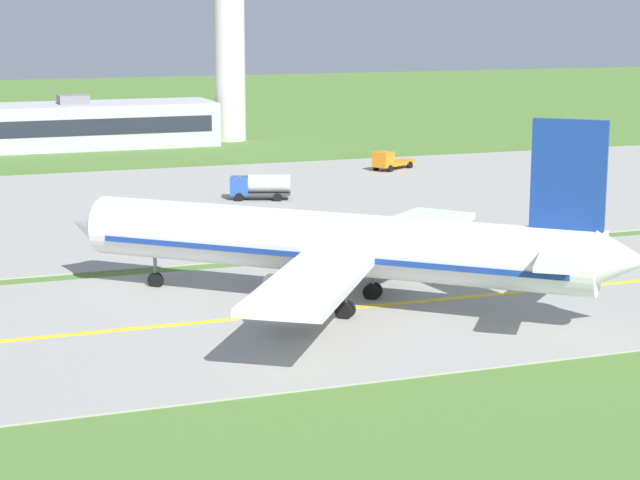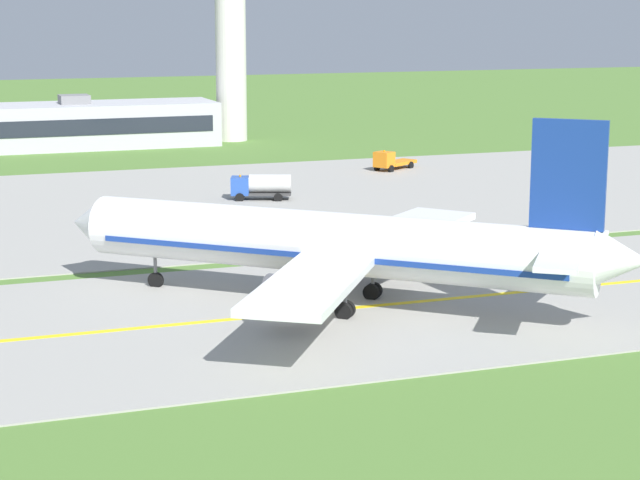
{
  "view_description": "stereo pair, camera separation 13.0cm",
  "coord_description": "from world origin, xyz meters",
  "px_view_note": "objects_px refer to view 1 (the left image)",
  "views": [
    {
      "loc": [
        -22.27,
        -65.91,
        19.11
      ],
      "look_at": [
        2.79,
        3.31,
        4.0
      ],
      "focal_mm": 63.91,
      "sensor_mm": 36.0,
      "label": 1
    },
    {
      "loc": [
        -22.15,
        -65.95,
        19.11
      ],
      "look_at": [
        2.79,
        3.31,
        4.0
      ],
      "focal_mm": 63.91,
      "sensor_mm": 36.0,
      "label": 2
    }
  ],
  "objects_px": {
    "service_truck_fuel": "(389,161)",
    "service_truck_pushback": "(260,185)",
    "airplane_lead": "(338,244)",
    "control_tower": "(229,12)"
  },
  "relations": [
    {
      "from": "airplane_lead",
      "to": "service_truck_pushback",
      "type": "distance_m",
      "value": 42.07
    },
    {
      "from": "airplane_lead",
      "to": "control_tower",
      "type": "bearing_deg",
      "value": 78.65
    },
    {
      "from": "service_truck_pushback",
      "to": "airplane_lead",
      "type": "bearing_deg",
      "value": -100.14
    },
    {
      "from": "service_truck_pushback",
      "to": "control_tower",
      "type": "height_order",
      "value": "control_tower"
    },
    {
      "from": "service_truck_fuel",
      "to": "control_tower",
      "type": "xyz_separation_m",
      "value": [
        -9.21,
        36.8,
        17.19
      ]
    },
    {
      "from": "airplane_lead",
      "to": "service_truck_pushback",
      "type": "bearing_deg",
      "value": 79.86
    },
    {
      "from": "service_truck_fuel",
      "to": "service_truck_pushback",
      "type": "relative_size",
      "value": 1.03
    },
    {
      "from": "service_truck_fuel",
      "to": "control_tower",
      "type": "bearing_deg",
      "value": 104.04
    },
    {
      "from": "service_truck_fuel",
      "to": "service_truck_pushback",
      "type": "distance_m",
      "value": 25.39
    },
    {
      "from": "airplane_lead",
      "to": "control_tower",
      "type": "distance_m",
      "value": 96.02
    }
  ]
}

